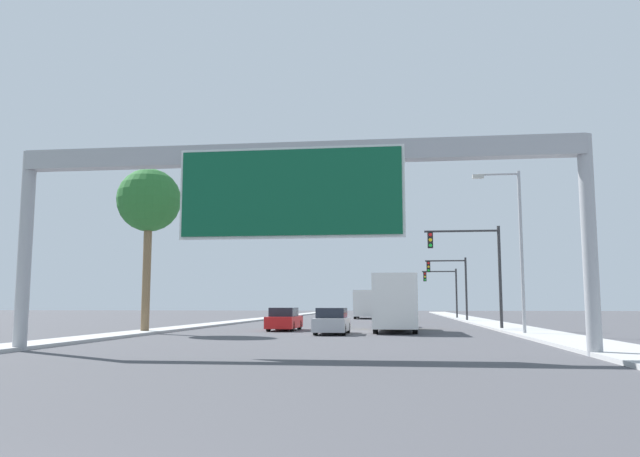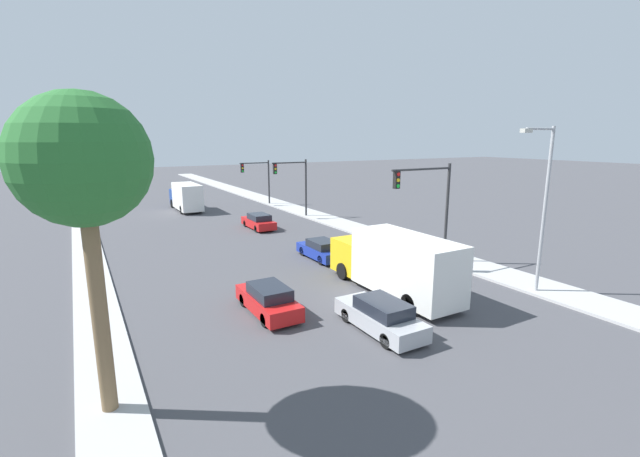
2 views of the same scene
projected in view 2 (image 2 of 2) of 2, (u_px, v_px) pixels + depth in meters
name	position (u px, v px, depth m)	size (l,w,h in m)	color
sidewalk_right	(306.00, 212.00, 48.28)	(3.00, 120.00, 0.15)	#ACACAC
median_strip_left	(85.00, 234.00, 37.59)	(2.00, 120.00, 0.15)	#ACACAC
car_far_right	(268.00, 300.00, 20.63)	(1.71, 4.50, 1.44)	red
car_far_left	(259.00, 222.00, 39.93)	(1.77, 4.56, 1.41)	red
car_near_left	(321.00, 250.00, 29.96)	(1.74, 4.29, 1.36)	navy
car_near_center	(380.00, 316.00, 18.72)	(1.75, 4.71, 1.46)	#A5A8AD
truck_box_primary	(186.00, 197.00, 49.73)	(2.31, 7.91, 3.18)	navy
truck_box_secondary	(395.00, 264.00, 22.98)	(2.50, 8.94, 3.38)	yellow
traffic_light_near_intersection	(431.00, 198.00, 27.47)	(4.88, 0.32, 6.72)	#2D2D30
traffic_light_mid_block	(295.00, 179.00, 44.66)	(3.95, 0.32, 6.13)	#2D2D30
traffic_light_far_intersection	(259.00, 175.00, 53.20)	(3.86, 0.32, 5.60)	#2D2D30
palm_tree_background	(83.00, 164.00, 11.67)	(3.72, 3.72, 9.61)	brown
street_lamp_right	(542.00, 198.00, 22.26)	(2.56, 0.28, 8.93)	#9EA0A5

